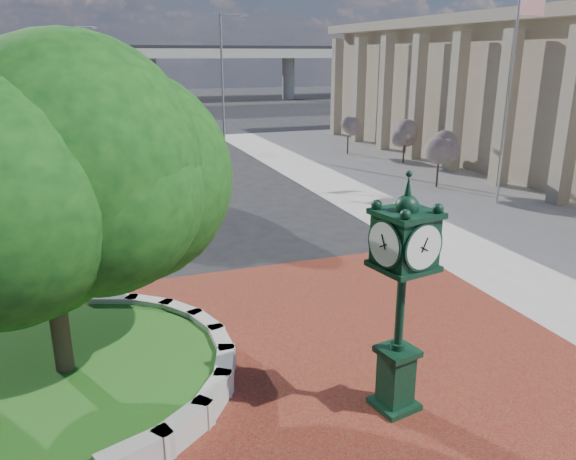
# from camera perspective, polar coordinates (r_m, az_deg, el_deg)

# --- Properties ---
(ground) EXTENTS (200.00, 200.00, 0.00)m
(ground) POSITION_cam_1_polar(r_m,az_deg,el_deg) (13.30, 0.95, -11.54)
(ground) COLOR black
(ground) RESTS_ON ground
(plaza) EXTENTS (12.00, 12.00, 0.04)m
(plaza) POSITION_cam_1_polar(r_m,az_deg,el_deg) (12.49, 2.62, -13.54)
(plaza) COLOR maroon
(plaza) RESTS_ON ground
(sidewalk) EXTENTS (20.00, 50.00, 0.04)m
(sidewalk) POSITION_cam_1_polar(r_m,az_deg,el_deg) (29.71, 23.63, 3.49)
(sidewalk) COLOR #9E9B93
(sidewalk) RESTS_ON ground
(planter_wall) EXTENTS (2.96, 6.77, 0.54)m
(planter_wall) POSITION_cam_1_polar(r_m,az_deg,el_deg) (12.59, -10.93, -12.29)
(planter_wall) COLOR #9E9B93
(planter_wall) RESTS_ON ground
(grass_bed) EXTENTS (6.10, 6.10, 0.40)m
(grass_bed) POSITION_cam_1_polar(r_m,az_deg,el_deg) (12.57, -21.57, -13.71)
(grass_bed) COLOR #144614
(grass_bed) RESTS_ON ground
(overpass) EXTENTS (90.00, 12.00, 7.50)m
(overpass) POSITION_cam_1_polar(r_m,az_deg,el_deg) (80.97, -17.78, 16.74)
(overpass) COLOR #9E9B93
(overpass) RESTS_ON ground
(tree_planter) EXTENTS (5.20, 5.20, 6.33)m
(tree_planter) POSITION_cam_1_polar(r_m,az_deg,el_deg) (11.24, -23.55, 1.96)
(tree_planter) COLOR #38281C
(tree_planter) RESTS_ON ground
(tree_street) EXTENTS (4.40, 4.40, 5.45)m
(tree_street) POSITION_cam_1_polar(r_m,az_deg,el_deg) (29.05, -19.70, 10.12)
(tree_street) COLOR #38281C
(tree_street) RESTS_ON ground
(post_clock) EXTENTS (1.08, 1.08, 4.52)m
(post_clock) POSITION_cam_1_polar(r_m,az_deg,el_deg) (10.20, 11.47, -5.77)
(post_clock) COLOR black
(post_clock) RESTS_ON ground
(parked_car) EXTENTS (2.62, 5.08, 1.65)m
(parked_car) POSITION_cam_1_polar(r_m,az_deg,el_deg) (49.40, -10.67, 10.63)
(parked_car) COLOR #580C13
(parked_car) RESTS_ON ground
(flagpole_a) EXTENTS (1.44, 0.16, 9.18)m
(flagpole_a) POSITION_cam_1_polar(r_m,az_deg,el_deg) (26.20, 21.51, 12.47)
(flagpole_a) COLOR silver
(flagpole_a) RESTS_ON ground
(street_lamp_near) EXTENTS (2.04, 0.37, 9.08)m
(street_lamp_near) POSITION_cam_1_polar(r_m,az_deg,el_deg) (40.85, -6.40, 15.78)
(street_lamp_near) COLOR slate
(street_lamp_near) RESTS_ON ground
(street_lamp_far) EXTENTS (1.95, 0.60, 8.80)m
(street_lamp_far) POSITION_cam_1_polar(r_m,az_deg,el_deg) (55.36, -20.22, 15.10)
(street_lamp_far) COLOR slate
(street_lamp_far) RESTS_ON ground
(shrub_near) EXTENTS (1.20, 1.20, 2.20)m
(shrub_near) POSITION_cam_1_polar(r_m,az_deg,el_deg) (29.02, 15.07, 7.23)
(shrub_near) COLOR #38281C
(shrub_near) RESTS_ON ground
(shrub_mid) EXTENTS (1.20, 1.20, 2.20)m
(shrub_mid) POSITION_cam_1_polar(r_m,az_deg,el_deg) (35.35, 11.77, 9.21)
(shrub_mid) COLOR #38281C
(shrub_mid) RESTS_ON ground
(shrub_far) EXTENTS (1.20, 1.20, 2.20)m
(shrub_far) POSITION_cam_1_polar(r_m,az_deg,el_deg) (38.01, 6.13, 10.02)
(shrub_far) COLOR #38281C
(shrub_far) RESTS_ON ground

